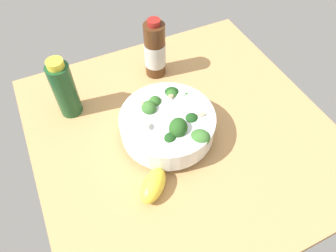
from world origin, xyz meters
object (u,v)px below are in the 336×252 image
at_px(lemon_wedge, 153,185).
at_px(bowl_of_broccoli, 169,124).
at_px(bottle_tall, 155,51).
at_px(bottle_short, 64,89).

bearing_deg(lemon_wedge, bowl_of_broccoli, 51.62).
distance_m(lemon_wedge, bottle_tall, 0.37).
relative_size(bowl_of_broccoli, lemon_wedge, 2.60).
bearing_deg(bowl_of_broccoli, bottle_tall, 74.23).
xyz_separation_m(lemon_wedge, bottle_short, (-0.10, 0.29, 0.05)).
distance_m(bowl_of_broccoli, bottle_tall, 0.23).
distance_m(bowl_of_broccoli, lemon_wedge, 0.15).
height_order(bowl_of_broccoli, lemon_wedge, bowl_of_broccoli).
height_order(bottle_tall, bottle_short, bottle_tall).
height_order(bowl_of_broccoli, bottle_short, bottle_short).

